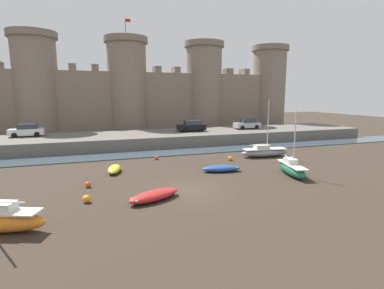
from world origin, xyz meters
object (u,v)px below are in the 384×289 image
(rowboat_foreground_centre, at_px, (154,195))
(mooring_buoy_off_centre, at_px, (230,158))
(sailboat_midflat_centre, at_px, (264,152))
(mooring_buoy_mid_mud, at_px, (88,185))
(rowboat_foreground_right, at_px, (114,169))
(car_quay_east, at_px, (27,131))
(sailboat_near_channel_left, at_px, (292,169))
(rowboat_near_channel_right, at_px, (221,168))
(mooring_buoy_near_channel, at_px, (157,158))
(car_quay_centre_east, at_px, (247,124))
(car_quay_west, at_px, (192,126))
(mooring_buoy_near_shore, at_px, (87,199))

(rowboat_foreground_centre, bearing_deg, mooring_buoy_off_centre, 42.29)
(sailboat_midflat_centre, height_order, mooring_buoy_off_centre, sailboat_midflat_centre)
(mooring_buoy_off_centre, relative_size, mooring_buoy_mid_mud, 1.07)
(rowboat_foreground_centre, distance_m, rowboat_foreground_right, 8.43)
(car_quay_east, bearing_deg, sailboat_near_channel_left, -43.01)
(rowboat_near_channel_right, bearing_deg, mooring_buoy_near_channel, 122.59)
(car_quay_east, relative_size, car_quay_centre_east, 1.00)
(rowboat_foreground_right, xyz_separation_m, mooring_buoy_off_centre, (11.99, 0.98, -0.09))
(rowboat_foreground_right, relative_size, car_quay_west, 0.72)
(sailboat_near_channel_left, height_order, car_quay_centre_east, sailboat_near_channel_left)
(rowboat_foreground_right, bearing_deg, car_quay_east, 120.16)
(rowboat_foreground_centre, height_order, rowboat_foreground_right, rowboat_foreground_centre)
(rowboat_foreground_centre, distance_m, mooring_buoy_near_channel, 12.58)
(rowboat_near_channel_right, height_order, rowboat_foreground_centre, rowboat_foreground_centre)
(sailboat_midflat_centre, bearing_deg, car_quay_west, 107.37)
(car_quay_east, bearing_deg, mooring_buoy_near_channel, -40.91)
(rowboat_foreground_right, height_order, car_quay_centre_east, car_quay_centre_east)
(sailboat_near_channel_left, height_order, car_quay_west, sailboat_near_channel_left)
(sailboat_midflat_centre, relative_size, mooring_buoy_off_centre, 13.43)
(rowboat_near_channel_right, xyz_separation_m, sailboat_near_channel_left, (5.25, -3.05, 0.27))
(car_quay_west, bearing_deg, rowboat_foreground_centre, -114.74)
(car_quay_west, bearing_deg, mooring_buoy_near_shore, -123.97)
(rowboat_near_channel_right, bearing_deg, rowboat_foreground_right, 162.51)
(sailboat_midflat_centre, xyz_separation_m, car_quay_east, (-26.04, 14.83, 1.75))
(mooring_buoy_near_channel, relative_size, car_quay_centre_east, 0.09)
(sailboat_near_channel_left, xyz_separation_m, mooring_buoy_near_shore, (-16.75, -1.29, -0.33))
(sailboat_near_channel_left, bearing_deg, car_quay_east, 136.99)
(car_quay_east, height_order, car_quay_centre_east, same)
(rowboat_near_channel_right, bearing_deg, car_quay_centre_east, 54.64)
(mooring_buoy_mid_mud, bearing_deg, car_quay_west, 51.67)
(mooring_buoy_near_shore, bearing_deg, sailboat_midflat_centre, 25.05)
(rowboat_foreground_right, height_order, mooring_buoy_mid_mud, rowboat_foreground_right)
(mooring_buoy_mid_mud, height_order, car_quay_east, car_quay_east)
(rowboat_near_channel_right, height_order, sailboat_near_channel_left, sailboat_near_channel_left)
(mooring_buoy_off_centre, height_order, mooring_buoy_mid_mud, mooring_buoy_off_centre)
(rowboat_near_channel_right, xyz_separation_m, mooring_buoy_near_channel, (-4.42, 6.92, -0.12))
(sailboat_midflat_centre, relative_size, mooring_buoy_mid_mud, 14.33)
(car_quay_centre_east, bearing_deg, sailboat_near_channel_left, -109.47)
(rowboat_foreground_centre, relative_size, mooring_buoy_off_centre, 8.44)
(car_quay_east, xyz_separation_m, car_quay_west, (21.95, -1.75, 0.00))
(sailboat_near_channel_left, bearing_deg, mooring_buoy_near_shore, -175.60)
(rowboat_foreground_right, bearing_deg, sailboat_near_channel_left, -22.40)
(mooring_buoy_near_shore, xyz_separation_m, car_quay_west, (14.75, 21.89, 2.05))
(rowboat_near_channel_right, bearing_deg, mooring_buoy_near_shore, -159.32)
(sailboat_near_channel_left, xyz_separation_m, mooring_buoy_off_centre, (-2.43, 6.92, -0.34))
(sailboat_near_channel_left, relative_size, car_quay_centre_east, 1.34)
(sailboat_midflat_centre, bearing_deg, rowboat_foreground_right, -174.55)
(sailboat_midflat_centre, height_order, mooring_buoy_near_shore, sailboat_midflat_centre)
(mooring_buoy_mid_mud, bearing_deg, car_quay_centre_east, 37.99)
(mooring_buoy_near_shore, distance_m, car_quay_west, 26.47)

